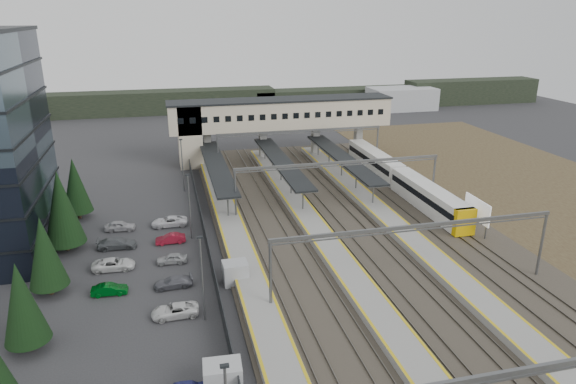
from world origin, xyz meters
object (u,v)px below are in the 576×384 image
object	(u,v)px
train	(399,178)
billboard	(477,211)
relay_cabin_near	(223,378)
relay_cabin_far	(235,273)
footbridge	(266,118)

from	to	relation	value
train	billboard	size ratio (longest dim) A/B	6.89
relay_cabin_near	billboard	bearing A→B (deg)	31.71
relay_cabin_far	train	bearing A→B (deg)	38.47
billboard	train	bearing A→B (deg)	96.76
footbridge	billboard	size ratio (longest dim) A/B	7.51
relay_cabin_far	billboard	distance (m)	30.93
relay_cabin_near	relay_cabin_far	xyz separation A→B (m)	(3.09, 15.36, -0.01)
relay_cabin_near	relay_cabin_far	distance (m)	15.67
train	relay_cabin_near	bearing A→B (deg)	-129.70
relay_cabin_far	relay_cabin_near	bearing A→B (deg)	-101.39
relay_cabin_near	train	world-z (taller)	train
footbridge	billboard	world-z (taller)	footbridge
train	billboard	bearing A→B (deg)	-83.24
relay_cabin_near	footbridge	size ratio (longest dim) A/B	0.07
billboard	relay_cabin_far	bearing A→B (deg)	-170.04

